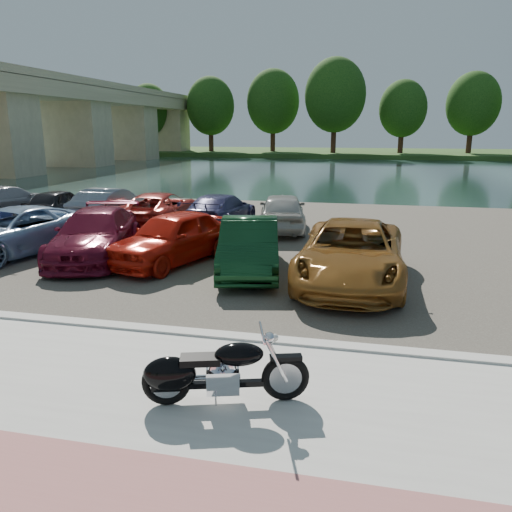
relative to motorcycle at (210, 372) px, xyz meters
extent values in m
plane|color=#595447|center=(0.03, 0.27, -0.56)|extent=(200.00, 200.00, 0.00)
cube|color=#BCB9B1|center=(0.03, -0.73, -0.51)|extent=(60.00, 6.00, 0.10)
cube|color=#BCB9B1|center=(0.03, 2.27, -0.49)|extent=(60.00, 0.30, 0.14)
cube|color=#453F38|center=(0.03, 11.27, -0.54)|extent=(60.00, 18.00, 0.04)
cube|color=#182C2A|center=(0.03, 40.27, -0.56)|extent=(120.00, 40.00, 0.00)
cube|color=#264518|center=(0.03, 72.27, -0.26)|extent=(120.00, 24.00, 0.60)
cube|color=tan|center=(-27.97, 40.27, 6.64)|extent=(7.00, 56.00, 1.40)
cube|color=tan|center=(-27.97, 40.27, 7.64)|extent=(7.00, 56.00, 0.70)
cube|color=tan|center=(-27.97, 42.27, 3.04)|extent=(6.00, 4.00, 7.20)
cube|color=tan|center=(-27.97, 54.27, 3.04)|extent=(6.00, 4.00, 7.20)
cube|color=tan|center=(-27.97, 66.27, 3.04)|extent=(6.00, 4.00, 7.20)
cylinder|color=#391E14|center=(-29.97, 64.87, 2.29)|extent=(0.70, 0.70, 4.50)
ellipsoid|color=#10340E|center=(-29.97, 64.87, 5.89)|extent=(6.30, 6.30, 7.56)
cylinder|color=#391E14|center=(-20.97, 66.27, 2.51)|extent=(0.70, 0.70, 4.95)
ellipsoid|color=#10340E|center=(-20.97, 66.27, 6.47)|extent=(6.93, 6.93, 8.32)
cylinder|color=#391E14|center=(-11.97, 67.67, 2.74)|extent=(0.70, 0.70, 5.40)
ellipsoid|color=#10340E|center=(-11.97, 67.67, 7.06)|extent=(7.56, 7.56, 9.07)
cylinder|color=#391E14|center=(-2.97, 64.87, 2.96)|extent=(0.70, 0.70, 5.85)
ellipsoid|color=#10340E|center=(-2.97, 64.87, 7.64)|extent=(8.19, 8.19, 9.83)
cylinder|color=#391E14|center=(6.03, 66.27, 2.29)|extent=(0.70, 0.70, 4.50)
ellipsoid|color=#10340E|center=(6.03, 66.27, 5.89)|extent=(6.30, 6.30, 7.56)
cylinder|color=#391E14|center=(15.03, 67.67, 2.51)|extent=(0.70, 0.70, 4.95)
ellipsoid|color=#10340E|center=(15.03, 67.67, 6.47)|extent=(6.93, 6.93, 8.32)
torus|color=black|center=(1.00, 0.30, -0.12)|extent=(0.69, 0.31, 0.68)
torus|color=black|center=(-0.58, -0.18, -0.12)|extent=(0.69, 0.31, 0.68)
cylinder|color=#B2B2B7|center=(1.00, 0.30, -0.12)|extent=(0.46, 0.19, 0.46)
cylinder|color=#B2B2B7|center=(-0.58, -0.18, -0.12)|extent=(0.46, 0.19, 0.46)
cylinder|color=silver|center=(0.90, 0.16, 0.18)|extent=(0.33, 0.14, 0.63)
cylinder|color=silver|center=(0.84, 0.35, 0.18)|extent=(0.33, 0.14, 0.63)
cylinder|color=silver|center=(0.68, 0.20, 0.57)|extent=(0.25, 0.73, 0.04)
sphere|color=silver|center=(0.78, 0.23, 0.49)|extent=(0.20, 0.20, 0.16)
sphere|color=silver|center=(0.85, 0.25, 0.49)|extent=(0.14, 0.14, 0.11)
cube|color=black|center=(1.00, 0.30, 0.19)|extent=(0.47, 0.27, 0.06)
cube|color=black|center=(0.21, 0.06, -0.18)|extent=(1.18, 0.45, 0.08)
cube|color=silver|center=(0.16, 0.04, -0.11)|extent=(0.52, 0.44, 0.34)
cylinder|color=silver|center=(0.26, 0.07, 0.09)|extent=(0.29, 0.24, 0.27)
cylinder|color=silver|center=(0.07, 0.01, 0.09)|extent=(0.29, 0.24, 0.27)
ellipsoid|color=black|center=(0.38, 0.11, 0.26)|extent=(0.76, 0.54, 0.32)
cube|color=black|center=(-0.12, -0.04, 0.20)|extent=(0.61, 0.43, 0.10)
ellipsoid|color=black|center=(-0.53, -0.17, 0.00)|extent=(0.79, 0.53, 0.50)
cube|color=black|center=(-0.58, -0.18, -0.07)|extent=(0.44, 0.29, 0.30)
cylinder|color=silver|center=(-0.17, 0.11, -0.24)|extent=(1.08, 0.41, 0.09)
cylinder|color=silver|center=(-0.17, 0.11, -0.16)|extent=(1.08, 0.41, 0.09)
cylinder|color=#B2B2B7|center=(0.12, -0.16, -0.33)|extent=(0.06, 0.14, 0.22)
imported|color=#86A2C3|center=(-8.59, 7.05, 0.19)|extent=(3.61, 5.58, 1.43)
imported|color=maroon|center=(-5.85, 7.16, 0.20)|extent=(3.26, 5.34, 1.45)
imported|color=red|center=(-3.43, 7.22, 0.23)|extent=(3.08, 4.73, 1.50)
imported|color=#0F3719|center=(-1.05, 6.75, 0.19)|extent=(2.36, 4.56, 1.43)
imported|color=#925C21|center=(1.67, 6.36, 0.24)|extent=(2.63, 5.54, 1.53)
imported|color=#9C9DA5|center=(-13.44, 12.93, 0.17)|extent=(2.81, 5.04, 1.38)
imported|color=black|center=(-11.03, 13.08, 0.12)|extent=(1.75, 3.87, 1.29)
imported|color=slate|center=(-8.50, 12.90, 0.18)|extent=(1.57, 4.30, 1.41)
imported|color=#A4241B|center=(-6.07, 12.37, 0.16)|extent=(2.62, 5.04, 1.36)
imported|color=navy|center=(-3.60, 12.59, 0.15)|extent=(2.11, 4.69, 1.33)
imported|color=#A8A9A4|center=(-1.14, 12.56, 0.21)|extent=(2.42, 4.52, 1.46)
camera|label=1|loc=(1.98, -5.97, 3.26)|focal=35.00mm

